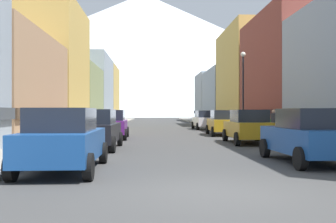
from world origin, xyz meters
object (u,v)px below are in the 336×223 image
(pedestrian_0, at_px, (274,124))
(car_right_0, at_px, (309,135))
(car_left_0, at_px, (64,139))
(potted_plant_0, at_px, (271,126))
(car_left_1, at_px, (96,129))
(car_left_2, at_px, (111,124))
(car_right_2, at_px, (223,123))
(car_right_1, at_px, (248,126))
(parking_meter_near, at_px, (335,129))
(streetlamp_right, at_px, (243,80))
(car_right_3, at_px, (205,120))
(trash_bin_right, at_px, (312,133))

(pedestrian_0, bearing_deg, car_right_0, -102.11)
(car_left_0, height_order, pedestrian_0, pedestrian_0)
(potted_plant_0, bearing_deg, car_left_1, -139.23)
(car_left_2, distance_m, car_right_2, 8.24)
(car_right_1, height_order, potted_plant_0, car_right_1)
(car_left_2, height_order, car_right_0, same)
(car_right_2, xyz_separation_m, pedestrian_0, (2.45, -3.74, 0.01))
(car_right_1, distance_m, parking_meter_near, 6.06)
(car_right_1, relative_size, streetlamp_right, 0.75)
(car_right_3, xyz_separation_m, parking_meter_near, (1.95, -22.31, 0.11))
(potted_plant_0, bearing_deg, car_right_2, 166.13)
(car_left_0, distance_m, pedestrian_0, 16.35)
(car_right_2, distance_m, parking_meter_near, 13.06)
(car_left_2, xyz_separation_m, streetlamp_right, (9.15, 3.72, 3.09))
(car_left_2, bearing_deg, car_right_0, -57.56)
(potted_plant_0, bearing_deg, car_left_2, -167.44)
(car_right_0, bearing_deg, trash_bin_right, 66.58)
(parking_meter_near, height_order, trash_bin_right, parking_meter_near)
(car_right_0, xyz_separation_m, parking_meter_near, (1.95, 2.24, 0.11))
(car_right_3, bearing_deg, car_right_1, -90.01)
(car_left_0, relative_size, streetlamp_right, 0.75)
(car_right_1, height_order, trash_bin_right, car_right_1)
(trash_bin_right, height_order, pedestrian_0, pedestrian_0)
(car_left_0, bearing_deg, car_right_3, 73.73)
(car_left_0, distance_m, streetlamp_right, 19.69)
(car_right_3, xyz_separation_m, pedestrian_0, (2.45, -13.14, 0.01))
(car_left_0, height_order, trash_bin_right, car_left_0)
(trash_bin_right, relative_size, streetlamp_right, 0.17)
(car_left_1, relative_size, parking_meter_near, 3.33)
(car_left_1, relative_size, pedestrian_0, 2.68)
(car_left_2, distance_m, car_right_1, 8.58)
(pedestrian_0, height_order, streetlamp_right, streetlamp_right)
(car_right_0, relative_size, car_right_2, 1.00)
(car_left_0, height_order, car_right_3, same)
(pedestrian_0, bearing_deg, potted_plant_0, 75.72)
(car_right_0, xyz_separation_m, pedestrian_0, (2.45, 11.41, 0.01))
(trash_bin_right, bearing_deg, car_left_0, -144.02)
(car_left_2, xyz_separation_m, pedestrian_0, (10.05, -0.54, 0.01))
(car_left_0, xyz_separation_m, car_right_3, (7.60, 26.04, 0.00))
(car_right_2, xyz_separation_m, car_right_3, (0.00, 9.40, 0.00))
(car_right_3, relative_size, streetlamp_right, 0.76)
(parking_meter_near, bearing_deg, trash_bin_right, 80.64)
(car_left_1, xyz_separation_m, car_right_0, (7.60, -5.05, 0.00))
(car_left_0, bearing_deg, car_right_1, 51.24)
(parking_meter_near, bearing_deg, car_left_1, 163.62)
(car_left_1, bearing_deg, trash_bin_right, 4.70)
(potted_plant_0, bearing_deg, parking_meter_near, -95.89)
(car_right_0, bearing_deg, car_left_2, 122.44)
(car_right_1, xyz_separation_m, car_right_3, (0.00, 16.57, 0.00))
(car_left_0, bearing_deg, potted_plant_0, 55.73)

